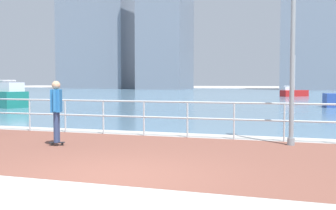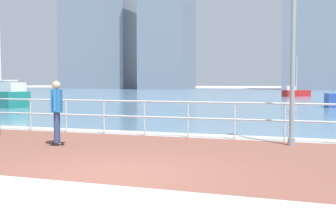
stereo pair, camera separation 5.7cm
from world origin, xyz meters
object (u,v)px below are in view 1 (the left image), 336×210
(lamppost, at_px, (288,44))
(sailboat_yellow, at_px, (0,97))
(skateboarder, at_px, (56,107))
(sailboat_ivory, at_px, (293,93))

(lamppost, distance_m, sailboat_yellow, 21.68)
(lamppost, distance_m, skateboarder, 6.34)
(sailboat_yellow, bearing_deg, lamppost, -30.46)
(sailboat_ivory, relative_size, sailboat_yellow, 0.68)
(lamppost, xyz_separation_m, sailboat_ivory, (0.11, 36.75, -2.24))
(lamppost, bearing_deg, sailboat_yellow, 149.54)
(skateboarder, relative_size, sailboat_ivory, 0.36)
(sailboat_yellow, bearing_deg, sailboat_ivory, 54.06)
(lamppost, height_order, sailboat_yellow, sailboat_yellow)
(lamppost, xyz_separation_m, skateboarder, (-5.78, -2.03, -1.67))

